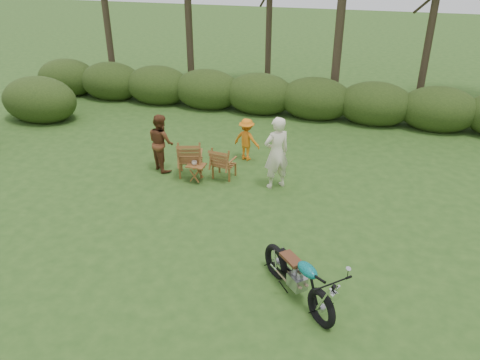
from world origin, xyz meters
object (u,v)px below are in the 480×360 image
(lawn_chair_left, at_px, (191,175))
(adult_b, at_px, (163,169))
(motorcycle, at_px, (296,296))
(cup, at_px, (194,163))
(side_table, at_px, (196,173))
(adult_a, at_px, (275,186))
(lawn_chair_right, at_px, (224,177))
(child, at_px, (247,159))

(lawn_chair_left, relative_size, adult_b, 0.65)
(motorcycle, xyz_separation_m, cup, (-3.29, 3.54, 0.53))
(lawn_chair_left, bearing_deg, side_table, 112.09)
(motorcycle, relative_size, lawn_chair_left, 1.93)
(lawn_chair_left, xyz_separation_m, side_table, (0.30, -0.35, 0.24))
(cup, xyz_separation_m, adult_a, (2.02, 0.34, -0.53))
(side_table, relative_size, adult_b, 0.31)
(motorcycle, xyz_separation_m, adult_b, (-4.41, 4.03, 0.00))
(motorcycle, relative_size, side_table, 4.02)
(lawn_chair_left, xyz_separation_m, cup, (0.26, -0.36, 0.53))
(lawn_chair_left, height_order, cup, cup)
(lawn_chair_right, distance_m, lawn_chair_left, 0.89)
(side_table, height_order, child, child)
(side_table, bearing_deg, child, 64.34)
(adult_a, relative_size, adult_b, 1.19)
(lawn_chair_left, height_order, adult_b, adult_b)
(child, bearing_deg, adult_a, 142.98)
(adult_a, bearing_deg, side_table, -31.50)
(lawn_chair_right, relative_size, lawn_chair_left, 0.86)
(lawn_chair_left, relative_size, side_table, 2.08)
(motorcycle, height_order, adult_b, adult_b)
(child, bearing_deg, side_table, 77.73)
(lawn_chair_left, bearing_deg, cup, 107.10)
(motorcycle, relative_size, lawn_chair_right, 2.24)
(lawn_chair_right, distance_m, adult_a, 1.40)
(lawn_chair_right, distance_m, cup, 0.95)
(lawn_chair_right, bearing_deg, cup, 43.56)
(lawn_chair_left, xyz_separation_m, adult_b, (-0.86, 0.12, 0.00))
(lawn_chair_right, bearing_deg, adult_b, 6.19)
(lawn_chair_left, bearing_deg, motorcycle, 114.13)
(motorcycle, distance_m, side_table, 4.82)
(lawn_chair_left, height_order, side_table, lawn_chair_left)
(motorcycle, relative_size, cup, 14.31)
(lawn_chair_right, distance_m, adult_b, 1.75)
(lawn_chair_right, height_order, adult_a, adult_a)
(adult_a, bearing_deg, lawn_chair_left, -41.47)
(adult_b, height_order, child, adult_b)
(side_table, distance_m, child, 1.93)
(adult_a, bearing_deg, lawn_chair_right, -46.50)
(lawn_chair_left, height_order, child, child)
(cup, distance_m, adult_a, 2.12)
(lawn_chair_right, relative_size, adult_a, 0.47)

